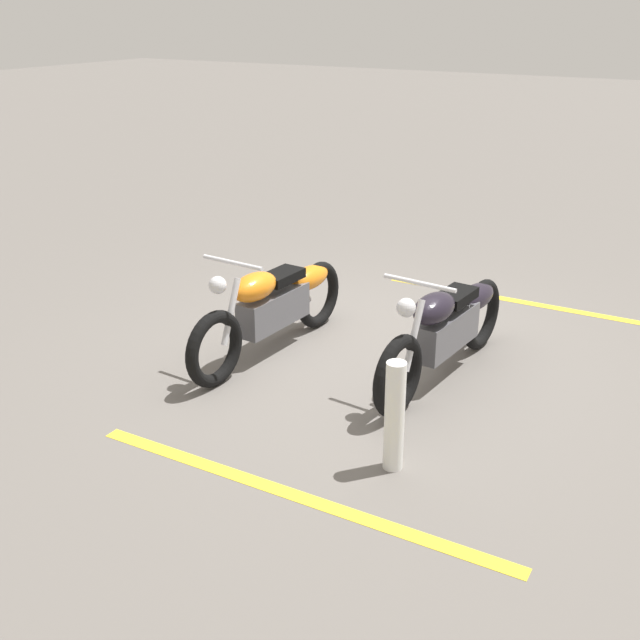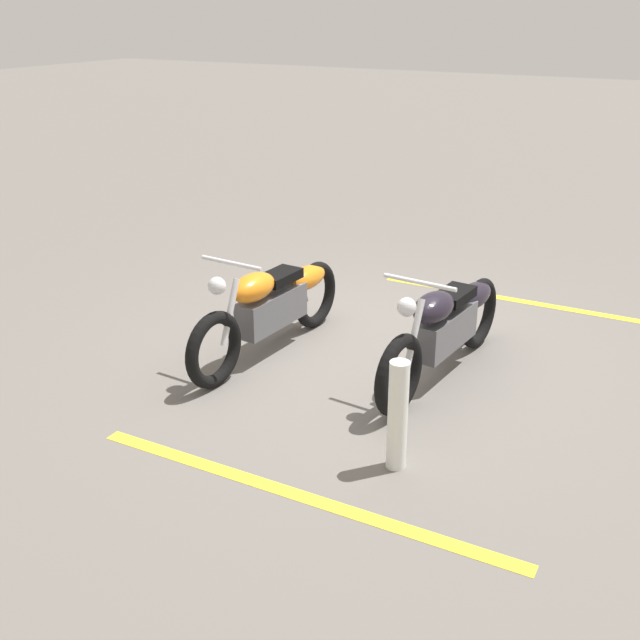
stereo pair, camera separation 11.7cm
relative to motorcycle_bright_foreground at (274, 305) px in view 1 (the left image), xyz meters
The scene contains 6 objects.
ground_plane 1.00m from the motorcycle_bright_foreground, 118.75° to the left, with size 60.00×60.00×0.00m, color #66605B.
motorcycle_bright_foreground is the anchor object (origin of this frame).
motorcycle_dark_foreground 1.59m from the motorcycle_bright_foreground, 101.36° to the left, with size 2.23×0.62×1.04m.
bollard_post 2.18m from the motorcycle_bright_foreground, 55.56° to the left, with size 0.14×0.14×0.81m, color white.
parking_stripe_near 2.99m from the motorcycle_bright_foreground, 144.96° to the left, with size 3.20×0.12×0.01m, color yellow.
parking_stripe_mid 2.35m from the motorcycle_bright_foreground, 35.84° to the left, with size 3.20×0.12×0.01m, color yellow.
Camera 1 is at (5.92, 2.90, 3.03)m, focal length 43.42 mm.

